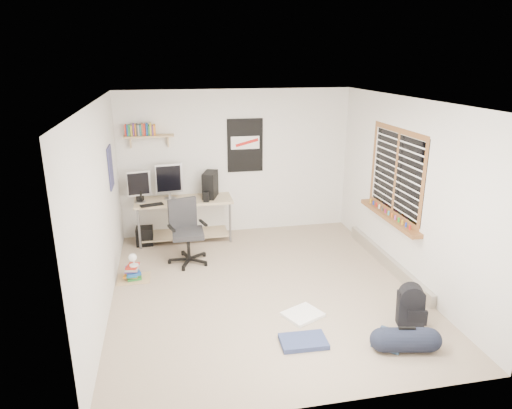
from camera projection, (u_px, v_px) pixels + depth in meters
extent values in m
cube|color=gray|center=(264.00, 288.00, 6.21)|extent=(4.00, 4.50, 0.01)
cube|color=white|center=(265.00, 100.00, 5.44)|extent=(4.00, 4.50, 0.01)
cube|color=silver|center=(237.00, 163.00, 7.93)|extent=(4.00, 0.01, 2.50)
cube|color=silver|center=(101.00, 210.00, 5.45)|extent=(0.01, 4.50, 2.50)
cube|color=silver|center=(408.00, 192.00, 6.20)|extent=(0.01, 4.50, 2.50)
cube|color=tan|center=(185.00, 219.00, 7.79)|extent=(1.70, 0.97, 0.73)
cube|color=#B4B5BA|center=(139.00, 190.00, 7.40)|extent=(0.38, 0.17, 0.41)
cube|color=#B0B0B5|center=(169.00, 185.00, 7.56)|extent=(0.45, 0.17, 0.48)
cube|color=black|center=(210.00, 185.00, 7.69)|extent=(0.32, 0.45, 0.43)
cube|color=black|center=(152.00, 205.00, 7.30)|extent=(0.38, 0.22, 0.02)
cube|color=black|center=(140.00, 196.00, 7.46)|extent=(0.12, 0.12, 0.19)
cube|color=black|center=(206.00, 197.00, 7.47)|extent=(0.11, 0.11, 0.18)
cube|color=#262628|center=(188.00, 232.00, 6.85)|extent=(0.79, 0.79, 0.98)
cube|color=tan|center=(149.00, 136.00, 7.39)|extent=(0.80, 0.22, 0.24)
cube|color=black|center=(245.00, 146.00, 7.84)|extent=(0.62, 0.03, 0.92)
cube|color=navy|center=(110.00, 167.00, 6.50)|extent=(0.02, 0.42, 0.60)
cube|color=brown|center=(395.00, 173.00, 6.41)|extent=(0.10, 1.50, 1.26)
cube|color=#B7B2A8|center=(387.00, 261.00, 6.83)|extent=(0.08, 2.50, 0.18)
cube|color=black|center=(410.00, 309.00, 5.32)|extent=(0.35, 0.31, 0.39)
cylinder|color=black|center=(406.00, 339.00, 4.85)|extent=(0.31, 0.31, 0.51)
cube|color=white|center=(303.00, 314.00, 5.53)|extent=(0.54, 0.51, 0.04)
cube|color=navy|center=(303.00, 341.00, 4.99)|extent=(0.52, 0.34, 0.06)
cube|color=navy|center=(389.00, 340.00, 5.03)|extent=(0.49, 0.50, 0.05)
cube|color=brown|center=(133.00, 269.00, 6.42)|extent=(0.54, 0.48, 0.30)
cube|color=white|center=(133.00, 255.00, 6.33)|extent=(0.17, 0.23, 0.21)
cube|color=black|center=(145.00, 236.00, 7.63)|extent=(0.28, 0.28, 0.31)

